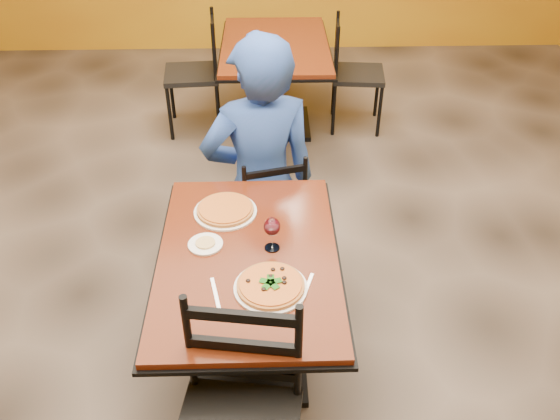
{
  "coord_description": "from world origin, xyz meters",
  "views": [
    {
      "loc": [
        0.09,
        -2.48,
        2.46
      ],
      "look_at": [
        0.15,
        -0.3,
        0.85
      ],
      "focal_mm": 37.42,
      "sensor_mm": 36.0,
      "label": 1
    }
  ],
  "objects_px": {
    "chair_second_right": "(358,75)",
    "pizza_main": "(271,285)",
    "table_main": "(249,286)",
    "chair_second_left": "(192,75)",
    "plate_main": "(271,288)",
    "side_plate": "(205,244)",
    "diner": "(260,154)",
    "table_second": "(275,66)",
    "chair_main_far": "(268,207)",
    "plate_far": "(225,212)",
    "wine_glass": "(272,233)",
    "pizza_far": "(225,209)"
  },
  "relations": [
    {
      "from": "chair_second_right",
      "to": "pizza_main",
      "type": "xyz_separation_m",
      "value": [
        -0.78,
        -2.84,
        0.3
      ]
    },
    {
      "from": "table_main",
      "to": "chair_second_left",
      "type": "xyz_separation_m",
      "value": [
        -0.52,
        2.62,
        -0.07
      ]
    },
    {
      "from": "plate_main",
      "to": "side_plate",
      "type": "height_order",
      "value": "same"
    },
    {
      "from": "side_plate",
      "to": "diner",
      "type": "bearing_deg",
      "value": 73.58
    },
    {
      "from": "table_second",
      "to": "pizza_main",
      "type": "xyz_separation_m",
      "value": [
        -0.08,
        -2.84,
        0.21
      ]
    },
    {
      "from": "plate_main",
      "to": "pizza_main",
      "type": "bearing_deg",
      "value": 0.0
    },
    {
      "from": "diner",
      "to": "plate_main",
      "type": "xyz_separation_m",
      "value": [
        0.04,
        -1.14,
        0.03
      ]
    },
    {
      "from": "side_plate",
      "to": "chair_main_far",
      "type": "bearing_deg",
      "value": 68.72
    },
    {
      "from": "chair_main_far",
      "to": "plate_far",
      "type": "xyz_separation_m",
      "value": [
        -0.21,
        -0.49,
        0.34
      ]
    },
    {
      "from": "pizza_main",
      "to": "wine_glass",
      "type": "bearing_deg",
      "value": 87.67
    },
    {
      "from": "chair_main_far",
      "to": "side_plate",
      "type": "relative_size",
      "value": 5.21
    },
    {
      "from": "pizza_far",
      "to": "side_plate",
      "type": "relative_size",
      "value": 1.75
    },
    {
      "from": "table_main",
      "to": "pizza_far",
      "type": "distance_m",
      "value": 0.4
    },
    {
      "from": "pizza_main",
      "to": "table_main",
      "type": "bearing_deg",
      "value": 114.24
    },
    {
      "from": "pizza_far",
      "to": "side_plate",
      "type": "height_order",
      "value": "pizza_far"
    },
    {
      "from": "chair_main_far",
      "to": "chair_second_right",
      "type": "relative_size",
      "value": 0.89
    },
    {
      "from": "diner",
      "to": "chair_second_left",
      "type": "bearing_deg",
      "value": -83.69
    },
    {
      "from": "side_plate",
      "to": "wine_glass",
      "type": "relative_size",
      "value": 0.89
    },
    {
      "from": "plate_far",
      "to": "wine_glass",
      "type": "bearing_deg",
      "value": -51.08
    },
    {
      "from": "table_main",
      "to": "table_second",
      "type": "bearing_deg",
      "value": 86.1
    },
    {
      "from": "plate_main",
      "to": "wine_glass",
      "type": "bearing_deg",
      "value": 87.67
    },
    {
      "from": "chair_main_far",
      "to": "wine_glass",
      "type": "distance_m",
      "value": 0.88
    },
    {
      "from": "diner",
      "to": "side_plate",
      "type": "relative_size",
      "value": 9.05
    },
    {
      "from": "table_main",
      "to": "wine_glass",
      "type": "height_order",
      "value": "wine_glass"
    },
    {
      "from": "chair_second_left",
      "to": "pizza_far",
      "type": "relative_size",
      "value": 3.5
    },
    {
      "from": "wine_glass",
      "to": "chair_second_left",
      "type": "bearing_deg",
      "value": 103.71
    },
    {
      "from": "pizza_far",
      "to": "side_plate",
      "type": "bearing_deg",
      "value": -107.73
    },
    {
      "from": "chair_second_left",
      "to": "pizza_main",
      "type": "bearing_deg",
      "value": 7.74
    },
    {
      "from": "chair_second_right",
      "to": "pizza_main",
      "type": "height_order",
      "value": "chair_second_right"
    },
    {
      "from": "chair_second_right",
      "to": "plate_far",
      "type": "bearing_deg",
      "value": 162.56
    },
    {
      "from": "side_plate",
      "to": "pizza_main",
      "type": "bearing_deg",
      "value": -44.94
    },
    {
      "from": "pizza_far",
      "to": "wine_glass",
      "type": "relative_size",
      "value": 1.56
    },
    {
      "from": "diner",
      "to": "table_second",
      "type": "bearing_deg",
      "value": -106.52
    },
    {
      "from": "chair_second_right",
      "to": "plate_far",
      "type": "distance_m",
      "value": 2.52
    },
    {
      "from": "chair_main_far",
      "to": "pizza_main",
      "type": "relative_size",
      "value": 2.93
    },
    {
      "from": "chair_main_far",
      "to": "diner",
      "type": "distance_m",
      "value": 0.33
    },
    {
      "from": "chair_second_left",
      "to": "side_plate",
      "type": "height_order",
      "value": "chair_second_left"
    },
    {
      "from": "chair_second_right",
      "to": "side_plate",
      "type": "height_order",
      "value": "chair_second_right"
    },
    {
      "from": "chair_second_left",
      "to": "wine_glass",
      "type": "relative_size",
      "value": 5.44
    },
    {
      "from": "chair_second_right",
      "to": "pizza_far",
      "type": "bearing_deg",
      "value": 162.56
    },
    {
      "from": "table_main",
      "to": "pizza_far",
      "type": "bearing_deg",
      "value": 109.7
    },
    {
      "from": "pizza_main",
      "to": "table_second",
      "type": "bearing_deg",
      "value": 88.38
    },
    {
      "from": "chair_main_far",
      "to": "wine_glass",
      "type": "xyz_separation_m",
      "value": [
        0.01,
        -0.77,
        0.42
      ]
    },
    {
      "from": "diner",
      "to": "pizza_main",
      "type": "relative_size",
      "value": 5.1
    },
    {
      "from": "chair_second_left",
      "to": "chair_second_right",
      "type": "bearing_deg",
      "value": 85.47
    },
    {
      "from": "table_main",
      "to": "diner",
      "type": "relative_size",
      "value": 0.85
    },
    {
      "from": "plate_main",
      "to": "chair_second_left",
      "type": "bearing_deg",
      "value": 102.28
    },
    {
      "from": "chair_second_right",
      "to": "diner",
      "type": "distance_m",
      "value": 1.9
    },
    {
      "from": "chair_second_left",
      "to": "wine_glass",
      "type": "bearing_deg",
      "value": 9.18
    },
    {
      "from": "chair_main_far",
      "to": "pizza_main",
      "type": "xyz_separation_m",
      "value": [
        0.0,
        -1.04,
        0.35
      ]
    }
  ]
}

